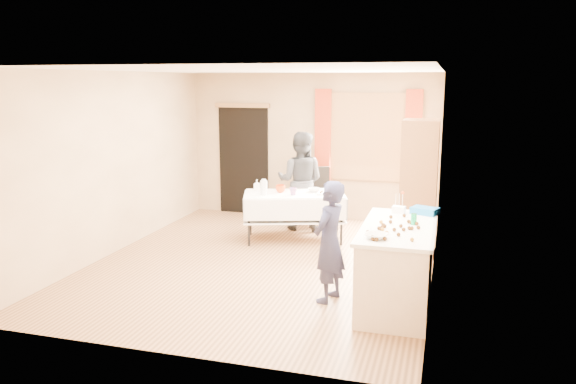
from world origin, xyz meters
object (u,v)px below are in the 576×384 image
(cabinet, at_px, (419,188))
(woman, at_px, (300,181))
(girl, at_px, (329,242))
(counter, at_px, (397,266))
(chair, at_px, (319,208))
(party_table, at_px, (294,212))

(cabinet, bearing_deg, woman, 157.06)
(cabinet, height_order, woman, cabinet)
(girl, bearing_deg, counter, 111.50)
(woman, bearing_deg, chair, -126.82)
(girl, bearing_deg, woman, -143.96)
(cabinet, relative_size, chair, 1.94)
(cabinet, bearing_deg, counter, -92.81)
(cabinet, bearing_deg, chair, 145.74)
(party_table, height_order, girl, girl)
(party_table, bearing_deg, girl, -83.47)
(party_table, bearing_deg, cabinet, -22.80)
(party_table, distance_m, chair, 1.03)
(cabinet, bearing_deg, girl, -111.91)
(counter, xyz_separation_m, chair, (-1.62, 3.21, -0.16))
(counter, bearing_deg, girl, -173.81)
(girl, height_order, woman, woman)
(chair, distance_m, girl, 3.43)
(chair, bearing_deg, cabinet, -55.08)
(chair, distance_m, woman, 0.67)
(cabinet, height_order, counter, cabinet)
(girl, xyz_separation_m, woman, (-1.12, 2.95, 0.13))
(counter, distance_m, girl, 0.79)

